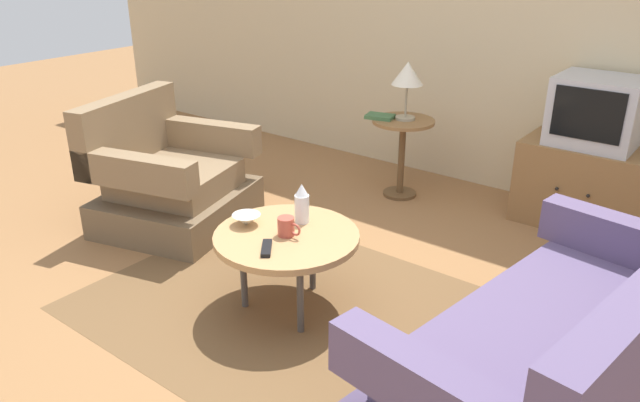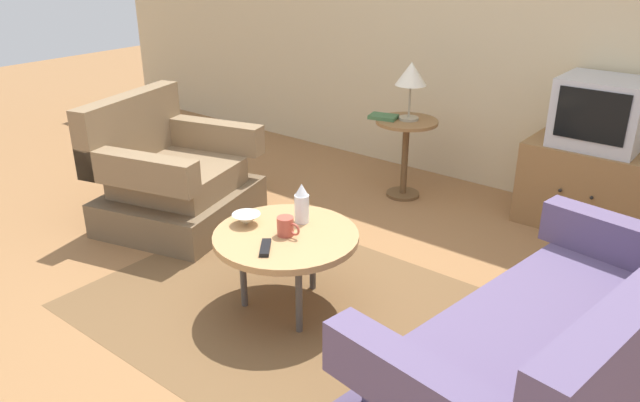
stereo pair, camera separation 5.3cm
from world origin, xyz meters
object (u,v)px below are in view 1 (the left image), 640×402
Objects in this scene: couch at (559,360)px; tv_stand at (583,185)px; television at (597,111)px; tv_remote_dark at (267,248)px; book at (380,116)px; mug at (286,227)px; bowl at (247,220)px; side_table at (402,142)px; vase at (302,204)px; coffee_table at (286,240)px; armchair at (169,182)px; table_lamp at (408,76)px.

couch is 2.14× the size of tv_stand.
television is 2.45m from tv_remote_dark.
couch is 7.70× the size of book.
mug reaches higher than bowl.
tv_stand reaches higher than mug.
book reaches higher than side_table.
television is at bearing 66.44° from mug.
tv_remote_dark is at bearing -79.71° from vase.
armchair is at bearing 166.03° from coffee_table.
tv_stand is 1.50m from book.
mug is 0.60× the size of book.
coffee_table is 0.91× the size of tv_stand.
table_lamp is (-1.25, -0.30, 0.64)m from tv_stand.
tv_stand is 1.55× the size of television.
vase is at bearing 102.56° from mug.
television reaches higher than tv_stand.
television reaches higher than vase.
table_lamp is 1.93× the size of vase.
bowl is at bearing -87.18° from table_lamp.
mug is (0.34, -1.75, 0.06)m from side_table.
television reaches higher than coffee_table.
coffee_table is 1.42× the size of television.
television is at bearing 90.00° from tv_stand.
table_lamp reaches higher than television.
armchair is at bearing 161.11° from bowl.
mug is (-0.91, -2.06, 0.20)m from tv_stand.
book is at bearing 157.62° from tv_remote_dark.
tv_stand is 1.43m from table_lamp.
mug is 0.88× the size of tv_remote_dark.
book is at bearing 58.09° from couch.
television is at bearing 14.25° from table_lamp.
television is (0.92, 2.06, 0.39)m from coffee_table.
vase is at bearing -116.45° from television.
bowl is at bearing 101.68° from couch.
coffee_table is 0.25m from bowl.
television is at bearing 61.20° from bowl.
armchair reaches higher than side_table.
armchair is 1.43m from mug.
side_table is at bearing 93.00° from bowl.
bowl is 0.31m from tv_remote_dark.
tv_remote_dark is at bearing 108.48° from couch.
side_table reaches higher than tv_stand.
book is (0.87, 1.32, 0.32)m from armchair.
table_lamp is 1.85m from bowl.
mug is (-0.91, -2.08, -0.31)m from television.
armchair reaches higher than vase.
vase is at bearing -79.25° from table_lamp.
mug is (0.01, -0.02, 0.08)m from coffee_table.
vase is at bearing -86.97° from book.
table_lamp is (1.03, 1.41, 0.63)m from armchair.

